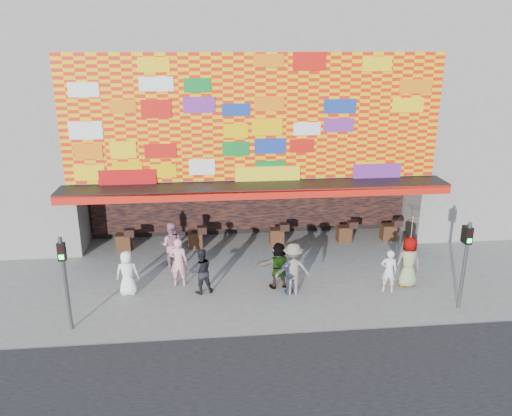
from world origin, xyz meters
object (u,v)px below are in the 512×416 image
object	(u,v)px
signal_right	(466,256)
parasol	(412,229)
ped_h	(389,271)
ped_b	(179,262)
signal_left	(64,273)
ped_f	(279,265)
ped_c	(201,271)
ped_i	(171,245)
ped_a	(127,273)
ped_e	(291,273)
ped_d	(293,269)
ped_g	(408,262)

from	to	relation	value
signal_right	parasol	world-z (taller)	signal_right
signal_right	ped_h	xyz separation A→B (m)	(-1.93, 1.37, -1.08)
ped_b	parasol	xyz separation A→B (m)	(8.13, -0.87, 1.27)
signal_left	ped_f	xyz separation A→B (m)	(6.70, 2.09, -1.02)
ped_c	ped_h	distance (m)	6.53
signal_right	ped_b	size ratio (longest dim) A/B	1.67
ped_i	signal_right	bearing A→B (deg)	163.94
ped_a	ped_e	xyz separation A→B (m)	(5.62, -0.56, 0.01)
ped_c	ped_h	world-z (taller)	ped_c
ped_c	parasol	world-z (taller)	parasol
ped_b	ped_e	world-z (taller)	ped_b
ped_b	ped_d	distance (m)	4.08
ped_e	ped_c	bearing A→B (deg)	-16.34
ped_f	ped_i	xyz separation A→B (m)	(-3.88, 2.12, 0.07)
ped_c	ped_g	distance (m)	7.34
ped_b	ped_c	world-z (taller)	ped_b
ped_c	ped_i	size ratio (longest dim) A/B	0.90
ped_i	ped_a	bearing A→B (deg)	64.56
signal_left	ped_f	distance (m)	7.09
ped_e	ped_d	bearing A→B (deg)	-155.74
parasol	ped_g	bearing A→B (deg)	-176.42
ped_b	ped_i	xyz separation A→B (m)	(-0.35, 1.62, 0.01)
signal_right	ped_d	distance (m)	5.59
ped_f	ped_h	distance (m)	3.84
signal_left	ped_d	xyz separation A→B (m)	(7.12, 1.57, -0.94)
ped_c	ped_i	distance (m)	2.54
ped_f	signal_left	bearing A→B (deg)	8.25
signal_left	signal_right	xyz separation A→B (m)	(12.40, 0.00, 0.00)
ped_f	ped_g	distance (m)	4.62
signal_right	ped_d	bearing A→B (deg)	163.40
ped_d	ped_e	size ratio (longest dim) A/B	1.15
ped_b	ped_f	bearing A→B (deg)	178.78
ped_c	ped_g	size ratio (longest dim) A/B	0.88
signal_left	parasol	bearing A→B (deg)	8.68
ped_c	ped_e	size ratio (longest dim) A/B	1.02
signal_left	ped_f	bearing A→B (deg)	17.34
ped_d	ped_i	xyz separation A→B (m)	(-4.30, 2.64, -0.01)
ped_b	parasol	world-z (taller)	parasol
ped_g	ped_i	xyz separation A→B (m)	(-8.48, 2.49, -0.02)
ped_a	ped_h	distance (m)	9.06
ped_c	ped_i	bearing A→B (deg)	-76.68
ped_e	ped_a	bearing A→B (deg)	-14.44
signal_right	ped_i	world-z (taller)	signal_right
ped_f	ped_g	size ratio (longest dim) A/B	0.91
signal_left	parasol	size ratio (longest dim) A/B	1.58
signal_left	ped_f	size ratio (longest dim) A/B	1.78
ped_g	ped_h	distance (m)	0.92
ped_f	ped_d	bearing A→B (deg)	120.04
ped_a	ped_e	bearing A→B (deg)	174.73
ped_e	parasol	world-z (taller)	parasol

